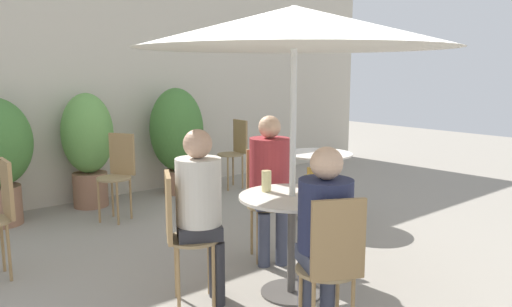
% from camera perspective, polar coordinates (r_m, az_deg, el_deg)
% --- Properties ---
extents(ground_plane, '(20.00, 20.00, 0.00)m').
position_cam_1_polar(ground_plane, '(3.62, 3.38, -16.86)').
color(ground_plane, gray).
extents(storefront_wall, '(10.00, 0.06, 3.00)m').
position_cam_1_polar(storefront_wall, '(6.40, -19.65, 8.07)').
color(storefront_wall, beige).
rests_on(storefront_wall, ground_plane).
extents(cafe_table_near, '(0.76, 0.76, 0.73)m').
position_cam_1_polar(cafe_table_near, '(3.59, 4.13, -7.72)').
color(cafe_table_near, '#514C47').
rests_on(cafe_table_near, ground_plane).
extents(cafe_table_far, '(0.72, 0.72, 0.73)m').
position_cam_1_polar(cafe_table_far, '(5.38, 7.12, -2.04)').
color(cafe_table_far, '#514C47').
rests_on(cafe_table_far, ground_plane).
extents(bistro_chair_0, '(0.40, 0.41, 0.93)m').
position_cam_1_polar(bistro_chair_0, '(4.32, 1.12, -4.49)').
color(bistro_chair_0, '#997F56').
rests_on(bistro_chair_0, ground_plane).
extents(bistro_chair_1, '(0.41, 0.40, 0.93)m').
position_cam_1_polar(bistro_chair_1, '(3.45, -8.62, -8.25)').
color(bistro_chair_1, '#997F56').
rests_on(bistro_chair_1, ground_plane).
extents(bistro_chair_2, '(0.40, 0.41, 0.93)m').
position_cam_1_polar(bistro_chair_2, '(2.88, 8.73, -11.91)').
color(bistro_chair_2, '#997F56').
rests_on(bistro_chair_2, ground_plane).
extents(bistro_chair_3, '(0.41, 0.40, 0.93)m').
position_cam_1_polar(bistro_chair_3, '(5.56, -15.45, -1.62)').
color(bistro_chair_3, '#997F56').
rests_on(bistro_chair_3, ground_plane).
extents(bistro_chair_4, '(0.37, 0.36, 0.93)m').
position_cam_1_polar(bistro_chair_4, '(6.81, -2.34, 0.74)').
color(bistro_chair_4, '#997F56').
rests_on(bistro_chair_4, ground_plane).
extents(seated_person_0, '(0.40, 0.41, 1.24)m').
position_cam_1_polar(seated_person_0, '(4.14, 1.59, -2.54)').
color(seated_person_0, '#42475B').
rests_on(seated_person_0, ground_plane).
extents(seated_person_1, '(0.38, 0.37, 1.22)m').
position_cam_1_polar(seated_person_1, '(3.41, -6.33, -5.31)').
color(seated_person_1, '#2D2D33').
rests_on(seated_person_1, ground_plane).
extents(seated_person_2, '(0.38, 0.39, 1.18)m').
position_cam_1_polar(seated_person_2, '(2.96, 7.80, -8.19)').
color(seated_person_2, '#42475B').
rests_on(seated_person_2, ground_plane).
extents(beer_glass_0, '(0.07, 0.07, 0.19)m').
position_cam_1_polar(beer_glass_0, '(3.33, 6.07, -4.09)').
color(beer_glass_0, '#DBC65B').
rests_on(beer_glass_0, cafe_table_near).
extents(beer_glass_1, '(0.06, 0.06, 0.17)m').
position_cam_1_polar(beer_glass_1, '(3.69, 6.30, -2.89)').
color(beer_glass_1, '#B28433').
rests_on(beer_glass_1, cafe_table_near).
extents(beer_glass_2, '(0.07, 0.07, 0.15)m').
position_cam_1_polar(beer_glass_2, '(3.63, 1.20, -3.17)').
color(beer_glass_2, beige).
rests_on(beer_glass_2, cafe_table_near).
extents(potted_plant_1, '(0.59, 0.59, 1.34)m').
position_cam_1_polar(potted_plant_1, '(6.14, -18.66, 1.17)').
color(potted_plant_1, '#93664C').
rests_on(potted_plant_1, ground_plane).
extents(potted_plant_2, '(0.69, 0.69, 1.38)m').
position_cam_1_polar(potted_plant_2, '(6.53, -9.05, 2.29)').
color(potted_plant_2, '#93664C').
rests_on(potted_plant_2, ground_plane).
extents(umbrella, '(2.15, 2.15, 2.03)m').
position_cam_1_polar(umbrella, '(3.44, 4.41, 14.15)').
color(umbrella, silver).
rests_on(umbrella, ground_plane).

